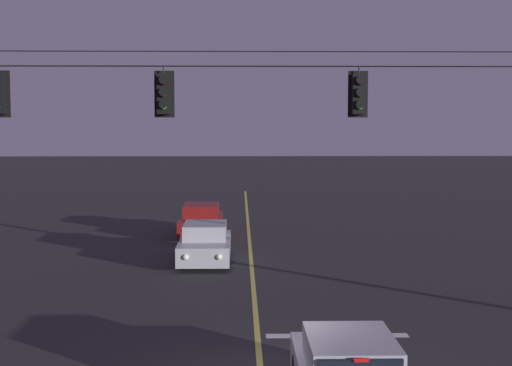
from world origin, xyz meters
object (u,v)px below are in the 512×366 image
Objects in this scene: traffic_light_centre at (359,94)px; car_oncoming_trailing at (201,221)px; car_oncoming_lead at (205,244)px; traffic_light_left_inner at (164,94)px.

traffic_light_centre is 16.72m from car_oncoming_trailing.
car_oncoming_lead is at bearing -85.96° from car_oncoming_trailing.
traffic_light_left_inner is 1.00× the size of traffic_light_centre.
car_oncoming_lead is 1.00× the size of car_oncoming_trailing.
traffic_light_left_inner and traffic_light_centre have the same top height.
car_oncoming_lead is (0.57, 9.06, -5.10)m from traffic_light_left_inner.
traffic_light_left_inner is at bearing -93.59° from car_oncoming_lead.
traffic_light_left_inner is 16.09m from car_oncoming_trailing.
traffic_light_left_inner is at bearing 180.00° from traffic_light_centre.
car_oncoming_trailing is (-0.44, 6.20, 0.00)m from car_oncoming_lead.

